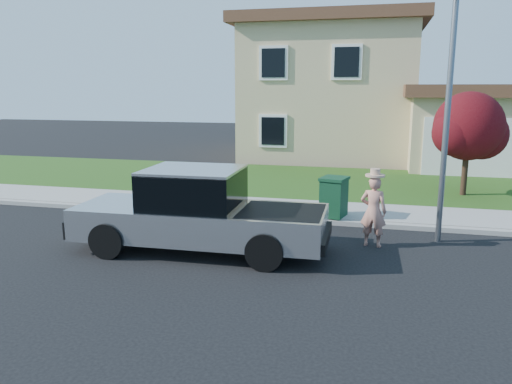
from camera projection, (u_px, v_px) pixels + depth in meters
ground at (254, 256)px, 10.64m from camera, size 80.00×80.00×0.00m
curb at (317, 221)px, 13.15m from camera, size 40.00×0.20×0.12m
sidewalk at (322, 211)px, 14.19m from camera, size 40.00×2.00×0.15m
lawn at (335, 183)px, 18.48m from camera, size 40.00×7.00×0.10m
house at (357, 95)px, 25.26m from camera, size 14.00×11.30×6.85m
pickup_truck at (199, 213)px, 10.80m from camera, size 5.59×2.16×1.82m
woman at (373, 210)px, 11.13m from camera, size 0.65×0.48×1.77m
ornamental_tree at (469, 129)px, 15.82m from camera, size 2.41×2.18×3.31m
trash_bin at (334, 196)px, 13.23m from camera, size 0.80×0.87×1.05m
street_lamp at (448, 104)px, 10.93m from camera, size 0.33×0.73×5.54m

